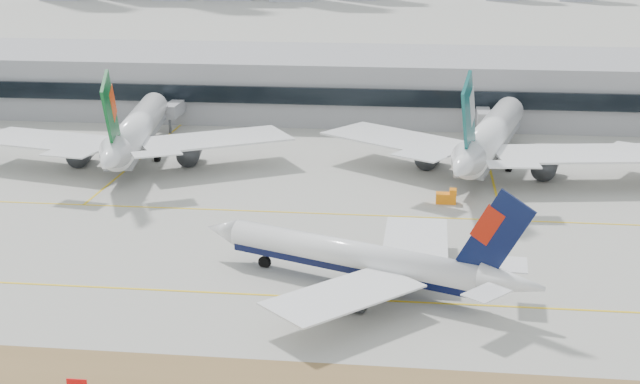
# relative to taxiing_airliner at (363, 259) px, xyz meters

# --- Properties ---
(ground) EXTENTS (3000.00, 3000.00, 0.00)m
(ground) POSITION_rel_taxiing_airliner_xyz_m (-10.77, 0.98, -4.08)
(ground) COLOR #A4A39A
(ground) RESTS_ON ground
(taxiing_airliner) EXTENTS (47.89, 40.49, 16.90)m
(taxiing_airliner) POSITION_rel_taxiing_airliner_xyz_m (0.00, 0.00, 0.00)
(taxiing_airliner) COLOR white
(taxiing_airliner) RESTS_ON ground
(widebody_eva) EXTENTS (64.44, 63.62, 23.20)m
(widebody_eva) POSITION_rel_taxiing_airliner_xyz_m (-50.70, 60.13, 2.09)
(widebody_eva) COLOR white
(widebody_eva) RESTS_ON ground
(widebody_cathay) EXTENTS (65.36, 65.10, 23.93)m
(widebody_cathay) POSITION_rel_taxiing_airliner_xyz_m (20.45, 62.18, 2.29)
(widebody_cathay) COLOR white
(widebody_cathay) RESTS_ON ground
(terminal) EXTENTS (280.00, 43.10, 15.00)m
(terminal) POSITION_rel_taxiing_airliner_xyz_m (-10.77, 115.81, 3.43)
(terminal) COLOR gray
(terminal) RESTS_ON ground
(hold_sign_left) EXTENTS (2.20, 0.15, 1.35)m
(hold_sign_left) POSITION_rel_taxiing_airliner_xyz_m (-28.01, -31.02, -3.20)
(hold_sign_left) COLOR red
(hold_sign_left) RESTS_ON ground
(gse_c) EXTENTS (3.55, 2.00, 2.60)m
(gse_c) POSITION_rel_taxiing_airliner_xyz_m (11.99, 39.39, -3.03)
(gse_c) COLOR orange
(gse_c) RESTS_ON ground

